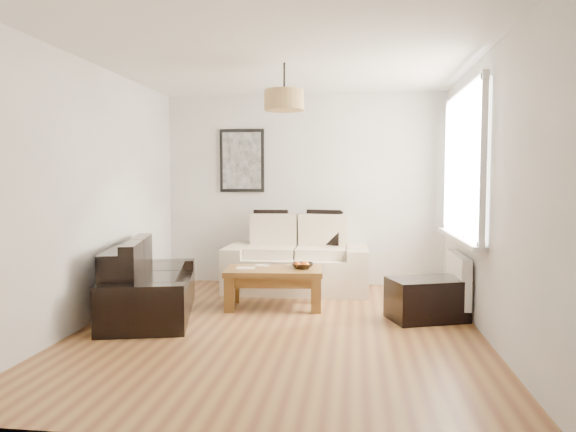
# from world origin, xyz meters

# --- Properties ---
(floor) EXTENTS (4.50, 4.50, 0.00)m
(floor) POSITION_xyz_m (0.00, 0.00, 0.00)
(floor) COLOR brown
(floor) RESTS_ON ground
(ceiling) EXTENTS (3.80, 4.50, 0.00)m
(ceiling) POSITION_xyz_m (0.00, 0.00, 2.60)
(ceiling) COLOR white
(ceiling) RESTS_ON floor
(wall_back) EXTENTS (3.80, 0.04, 2.60)m
(wall_back) POSITION_xyz_m (0.00, 2.25, 1.30)
(wall_back) COLOR silver
(wall_back) RESTS_ON floor
(wall_front) EXTENTS (3.80, 0.04, 2.60)m
(wall_front) POSITION_xyz_m (0.00, -2.25, 1.30)
(wall_front) COLOR silver
(wall_front) RESTS_ON floor
(wall_left) EXTENTS (0.04, 4.50, 2.60)m
(wall_left) POSITION_xyz_m (-1.90, 0.00, 1.30)
(wall_left) COLOR silver
(wall_left) RESTS_ON floor
(wall_right) EXTENTS (0.04, 4.50, 2.60)m
(wall_right) POSITION_xyz_m (1.90, 0.00, 1.30)
(wall_right) COLOR silver
(wall_right) RESTS_ON floor
(window_bay) EXTENTS (0.14, 1.90, 1.60)m
(window_bay) POSITION_xyz_m (1.86, 0.80, 1.60)
(window_bay) COLOR white
(window_bay) RESTS_ON wall_right
(radiator) EXTENTS (0.10, 0.90, 0.52)m
(radiator) POSITION_xyz_m (1.82, 0.80, 0.38)
(radiator) COLOR white
(radiator) RESTS_ON wall_right
(poster) EXTENTS (0.62, 0.04, 0.87)m
(poster) POSITION_xyz_m (-0.85, 2.22, 1.70)
(poster) COLOR black
(poster) RESTS_ON wall_back
(pendant_shade) EXTENTS (0.40, 0.40, 0.20)m
(pendant_shade) POSITION_xyz_m (0.00, 0.30, 2.23)
(pendant_shade) COLOR tan
(pendant_shade) RESTS_ON ceiling
(loveseat_cream) EXTENTS (1.84, 1.02, 0.91)m
(loveseat_cream) POSITION_xyz_m (-0.04, 1.78, 0.45)
(loveseat_cream) COLOR beige
(loveseat_cream) RESTS_ON floor
(sofa_leather) EXTENTS (1.21, 1.84, 0.73)m
(sofa_leather) POSITION_xyz_m (-1.43, 0.31, 0.37)
(sofa_leather) COLOR black
(sofa_leather) RESTS_ON floor
(coffee_table) EXTENTS (1.13, 0.68, 0.44)m
(coffee_table) POSITION_xyz_m (-0.19, 0.81, 0.22)
(coffee_table) COLOR brown
(coffee_table) RESTS_ON floor
(ottoman) EXTENTS (0.86, 0.70, 0.43)m
(ottoman) POSITION_xyz_m (1.45, 0.48, 0.21)
(ottoman) COLOR black
(ottoman) RESTS_ON floor
(cushion_left) EXTENTS (0.47, 0.18, 0.46)m
(cushion_left) POSITION_xyz_m (-0.41, 2.00, 0.79)
(cushion_left) COLOR black
(cushion_left) RESTS_ON loveseat_cream
(cushion_right) EXTENTS (0.49, 0.25, 0.47)m
(cushion_right) POSITION_xyz_m (0.30, 2.00, 0.80)
(cushion_right) COLOR black
(cushion_right) RESTS_ON loveseat_cream
(fruit_bowl) EXTENTS (0.30, 0.30, 0.06)m
(fruit_bowl) POSITION_xyz_m (0.13, 0.85, 0.47)
(fruit_bowl) COLOR black
(fruit_bowl) RESTS_ON coffee_table
(orange_a) EXTENTS (0.07, 0.07, 0.07)m
(orange_a) POSITION_xyz_m (0.14, 0.86, 0.48)
(orange_a) COLOR orange
(orange_a) RESTS_ON fruit_bowl
(orange_b) EXTENTS (0.11, 0.11, 0.09)m
(orange_b) POSITION_xyz_m (0.16, 0.86, 0.48)
(orange_b) COLOR orange
(orange_b) RESTS_ON fruit_bowl
(orange_c) EXTENTS (0.07, 0.07, 0.07)m
(orange_c) POSITION_xyz_m (0.07, 0.90, 0.48)
(orange_c) COLOR #E35813
(orange_c) RESTS_ON fruit_bowl
(papers) EXTENTS (0.23, 0.17, 0.01)m
(papers) POSITION_xyz_m (-0.51, 0.80, 0.44)
(papers) COLOR silver
(papers) RESTS_ON coffee_table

